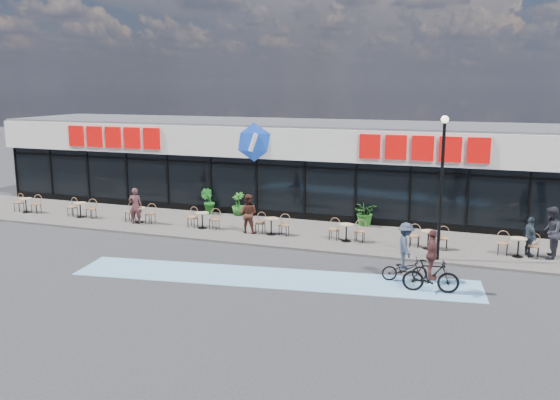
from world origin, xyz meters
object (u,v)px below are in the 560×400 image
(lamp_post, at_px, (442,176))
(potted_plant_mid, at_px, (238,204))
(pedestrian_a, at_px, (550,233))
(pedestrian_b, at_px, (530,237))
(bistro_set_0, at_px, (27,203))
(patron_left, at_px, (135,206))
(potted_plant_left, at_px, (208,201))
(patron_right, at_px, (248,214))
(cyclist_a, at_px, (431,268))
(cyclist_b, at_px, (405,255))
(potted_plant_right, at_px, (363,212))

(lamp_post, height_order, potted_plant_mid, lamp_post)
(pedestrian_a, distance_m, pedestrian_b, 0.72)
(bistro_set_0, bearing_deg, pedestrian_b, 0.37)
(patron_left, bearing_deg, bistro_set_0, -21.39)
(patron_left, bearing_deg, potted_plant_left, -144.35)
(potted_plant_left, bearing_deg, patron_right, -40.64)
(cyclist_a, distance_m, cyclist_b, 1.28)
(lamp_post, bearing_deg, cyclist_a, -88.75)
(potted_plant_right, bearing_deg, potted_plant_left, -178.94)
(bistro_set_0, relative_size, potted_plant_mid, 1.34)
(lamp_post, bearing_deg, patron_right, 170.65)
(lamp_post, distance_m, pedestrian_a, 4.77)
(lamp_post, distance_m, patron_left, 14.15)
(pedestrian_a, bearing_deg, pedestrian_b, -82.50)
(bistro_set_0, distance_m, pedestrian_a, 24.50)
(potted_plant_left, xyz_separation_m, patron_right, (3.42, -2.94, 0.23))
(patron_right, height_order, cyclist_b, cyclist_b)
(potted_plant_right, bearing_deg, potted_plant_mid, 179.96)
(potted_plant_left, relative_size, patron_left, 0.75)
(pedestrian_a, height_order, cyclist_b, pedestrian_a)
(lamp_post, xyz_separation_m, pedestrian_b, (3.24, 1.63, -2.40))
(potted_plant_left, bearing_deg, pedestrian_b, -10.14)
(potted_plant_left, xyz_separation_m, cyclist_a, (11.76, -7.72, 0.08))
(cyclist_a, xyz_separation_m, cyclist_b, (-0.95, 0.85, 0.07))
(lamp_post, height_order, potted_plant_left, lamp_post)
(bistro_set_0, xyz_separation_m, potted_plant_mid, (10.48, 2.97, 0.12))
(lamp_post, xyz_separation_m, cyclist_b, (-0.87, -2.57, -2.38))
(bistro_set_0, relative_size, cyclist_a, 0.74)
(pedestrian_b, distance_m, cyclist_b, 5.88)
(bistro_set_0, xyz_separation_m, cyclist_b, (19.69, -4.05, 0.33))
(patron_right, xyz_separation_m, cyclist_b, (7.39, -3.93, -0.08))
(pedestrian_a, xyz_separation_m, cyclist_a, (-3.86, -5.03, -0.27))
(patron_left, bearing_deg, lamp_post, 156.30)
(cyclist_a, relative_size, cyclist_b, 1.02)
(potted_plant_left, relative_size, cyclist_a, 0.62)
(patron_left, distance_m, pedestrian_a, 17.85)
(lamp_post, height_order, patron_left, lamp_post)
(potted_plant_mid, xyz_separation_m, cyclist_b, (9.21, -7.02, 0.21))
(cyclist_b, bearing_deg, patron_right, 151.99)
(potted_plant_right, relative_size, patron_right, 0.72)
(patron_left, distance_m, pedestrian_b, 17.16)
(patron_right, xyz_separation_m, pedestrian_b, (11.50, 0.27, -0.10))
(patron_left, bearing_deg, pedestrian_a, 162.51)
(patron_right, height_order, pedestrian_a, pedestrian_a)
(potted_plant_right, height_order, pedestrian_b, pedestrian_b)
(lamp_post, xyz_separation_m, patron_left, (-13.91, 1.18, -2.32))
(bistro_set_0, distance_m, potted_plant_right, 17.07)
(potted_plant_mid, bearing_deg, cyclist_b, -37.31)
(bistro_set_0, bearing_deg, potted_plant_mid, 15.83)
(lamp_post, bearing_deg, bistro_set_0, 175.89)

